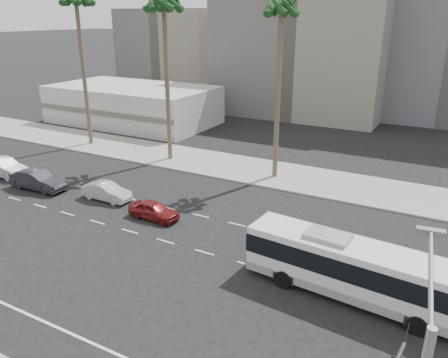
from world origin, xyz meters
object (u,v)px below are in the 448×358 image
Objects in this scene: car_d at (4,168)px; palm_near at (281,12)px; car_b at (106,192)px; palm_far at (76,1)px; palm_mid at (164,7)px; car_a at (154,210)px; car_c at (39,180)px; city_bus at (352,268)px.

palm_near is at bearing -62.35° from car_d.
car_d reaches higher than car_b.
palm_far reaches higher than car_b.
palm_mid reaches higher than car_b.
palm_far is (-18.45, 12.51, 14.64)m from car_a.
car_d is at bearing 79.95° from car_c.
car_b reaches higher than car_a.
city_bus is 2.29× the size of car_d.
car_d is 0.31× the size of palm_mid.
car_b is at bearing 79.95° from car_a.
palm_near reaches higher than car_c.
palm_mid is (-11.45, -0.25, 0.41)m from palm_near.
palm_near is (22.05, 11.65, 13.44)m from car_d.
car_a is 19.84m from palm_mid.
car_c is at bearing -112.87° from palm_mid.
city_bus is 22.26m from palm_near.
palm_near is 0.97× the size of palm_mid.
car_b is at bearing -81.84° from palm_mid.
city_bus is at bearing -96.18° from car_d.
city_bus is 29.52m from palm_mid.
palm_mid is at bearing -178.73° from palm_near.
car_c is (-6.69, -1.01, 0.15)m from car_b.
car_d is 28.33m from palm_near.
palm_far reaches higher than city_bus.
car_b is at bearing -88.76° from car_d.
palm_far is at bearing 178.05° from palm_mid.
palm_near is (-10.55, 15.07, 12.55)m from city_bus.
car_a is at bearing -92.87° from car_c.
car_b is (-20.40, 3.72, -1.01)m from city_bus.
palm_mid is at bearing -43.13° from car_d.
palm_far is (-22.81, 0.14, 1.04)m from palm_near.
palm_near is 11.46m from palm_mid.
city_bus reaches higher than car_b.
palm_near is (9.86, 11.34, 13.57)m from car_b.
city_bus is 15.18m from car_a.
car_b is 0.82× the size of car_c.
palm_near is (4.36, 12.38, 13.60)m from car_a.
car_d is 20.83m from palm_mid.
palm_near is at bearing -18.82° from car_a.
car_c is 5.54m from car_d.
palm_near reaches higher than city_bus.
palm_near is at bearing 130.05° from city_bus.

